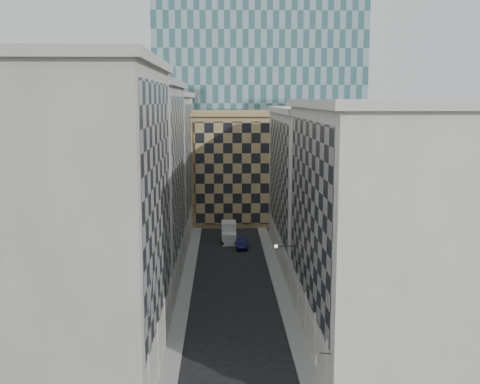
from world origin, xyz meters
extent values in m
cube|color=gray|center=(-5.25, 30.00, 0.07)|extent=(1.50, 100.00, 0.15)
cube|color=gray|center=(5.25, 30.00, 0.07)|extent=(1.50, 100.00, 0.15)
cube|color=#9B948C|center=(-11.00, 11.00, 11.50)|extent=(10.00, 22.00, 23.00)
cube|color=gray|center=(-6.12, 11.00, 13.00)|extent=(0.25, 19.36, 18.00)
cube|color=#9B948C|center=(-6.20, 11.00, 1.60)|extent=(0.45, 21.12, 3.20)
cube|color=#9B948C|center=(-11.00, 11.00, 23.35)|extent=(10.80, 22.80, 0.70)
cylinder|color=#9B948C|center=(-6.35, 8.25, 2.20)|extent=(0.90, 0.90, 4.40)
cylinder|color=#9B948C|center=(-6.35, 13.75, 2.20)|extent=(0.90, 0.90, 4.40)
cylinder|color=#9B948C|center=(-6.35, 19.25, 2.20)|extent=(0.90, 0.90, 4.40)
cube|color=gray|center=(-11.00, 33.00, 11.00)|extent=(10.00, 22.00, 22.00)
cube|color=gray|center=(-6.12, 33.00, 12.50)|extent=(0.25, 19.36, 17.00)
cube|color=gray|center=(-6.20, 33.00, 1.60)|extent=(0.45, 21.12, 3.20)
cube|color=gray|center=(-11.00, 33.00, 22.35)|extent=(10.80, 22.80, 0.70)
cylinder|color=gray|center=(-6.35, 24.75, 2.20)|extent=(0.90, 0.90, 4.40)
cylinder|color=gray|center=(-6.35, 30.25, 2.20)|extent=(0.90, 0.90, 4.40)
cylinder|color=gray|center=(-6.35, 35.75, 2.20)|extent=(0.90, 0.90, 4.40)
cylinder|color=gray|center=(-6.35, 41.25, 2.20)|extent=(0.90, 0.90, 4.40)
cube|color=#9B948C|center=(-11.00, 55.00, 10.50)|extent=(10.00, 22.00, 21.00)
cube|color=gray|center=(-6.12, 55.00, 12.00)|extent=(0.25, 19.36, 16.00)
cube|color=#9B948C|center=(-6.20, 55.00, 1.60)|extent=(0.45, 21.12, 3.20)
cube|color=#9B948C|center=(-11.00, 55.00, 21.35)|extent=(10.80, 22.80, 0.70)
cylinder|color=#9B948C|center=(-6.35, 46.75, 2.20)|extent=(0.90, 0.90, 4.40)
cylinder|color=#9B948C|center=(-6.35, 52.25, 2.20)|extent=(0.90, 0.90, 4.40)
cylinder|color=#9B948C|center=(-6.35, 57.75, 2.20)|extent=(0.90, 0.90, 4.40)
cylinder|color=#9B948C|center=(-6.35, 63.25, 2.20)|extent=(0.90, 0.90, 4.40)
cube|color=beige|center=(11.00, 15.00, 10.00)|extent=(10.00, 26.00, 20.00)
cube|color=gray|center=(6.12, 15.00, 11.50)|extent=(0.25, 22.88, 15.00)
cube|color=beige|center=(6.20, 15.00, 1.60)|extent=(0.45, 24.96, 3.20)
cube|color=beige|center=(11.00, 15.00, 20.35)|extent=(10.80, 26.80, 0.70)
cylinder|color=beige|center=(6.35, 4.60, 2.20)|extent=(0.90, 0.90, 4.40)
cylinder|color=beige|center=(6.35, 9.80, 2.20)|extent=(0.90, 0.90, 4.40)
cylinder|color=beige|center=(6.35, 15.00, 2.20)|extent=(0.90, 0.90, 4.40)
cylinder|color=beige|center=(6.35, 20.20, 2.20)|extent=(0.90, 0.90, 4.40)
cylinder|color=beige|center=(6.35, 25.40, 2.20)|extent=(0.90, 0.90, 4.40)
cube|color=beige|center=(11.00, 42.00, 9.50)|extent=(10.00, 28.00, 19.00)
cube|color=gray|center=(6.12, 42.00, 11.00)|extent=(0.25, 24.64, 14.00)
cube|color=beige|center=(6.20, 42.00, 1.60)|extent=(0.45, 26.88, 3.20)
cube|color=beige|center=(11.00, 42.00, 19.35)|extent=(10.80, 28.80, 0.70)
cube|color=#A58657|center=(2.00, 68.00, 9.00)|extent=(16.00, 14.00, 18.00)
cube|color=tan|center=(2.00, 60.90, 9.00)|extent=(15.20, 0.25, 16.50)
cube|color=#A58657|center=(2.00, 68.00, 18.40)|extent=(16.80, 14.80, 0.80)
cube|color=#2B2622|center=(0.00, 82.00, 14.00)|extent=(6.00, 6.00, 28.00)
cube|color=#2B2622|center=(0.00, 82.00, 28.70)|extent=(7.00, 7.00, 1.40)
cylinder|color=gray|center=(-5.90, 4.00, 8.00)|extent=(0.10, 2.33, 2.33)
cylinder|color=gray|center=(-5.90, 8.00, 8.00)|extent=(0.10, 2.33, 2.33)
cylinder|color=black|center=(5.10, 24.00, 6.20)|extent=(1.80, 0.08, 0.08)
sphere|color=#FFE5B2|center=(4.20, 24.00, 6.20)|extent=(0.36, 0.36, 0.36)
cube|color=silver|center=(-0.19, 50.18, 0.82)|extent=(2.04, 2.22, 1.65)
cube|color=silver|center=(-0.21, 52.56, 1.42)|extent=(2.14, 3.32, 2.84)
cylinder|color=black|center=(-1.10, 49.44, 0.41)|extent=(0.28, 0.83, 0.82)
cylinder|color=black|center=(0.73, 49.45, 0.41)|extent=(0.28, 0.83, 0.82)
cylinder|color=black|center=(-1.14, 53.65, 0.41)|extent=(0.28, 0.83, 0.82)
cylinder|color=black|center=(0.70, 53.67, 0.41)|extent=(0.28, 0.83, 0.82)
imported|color=#10113C|center=(1.55, 48.08, 0.73)|extent=(1.57, 4.43, 1.46)
cylinder|color=black|center=(5.60, 3.00, 4.17)|extent=(0.73, 0.19, 0.06)
cube|color=tan|center=(5.00, 3.00, 3.80)|extent=(0.17, 0.64, 0.64)
camera|label=1|loc=(-1.14, -34.23, 20.69)|focal=45.00mm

